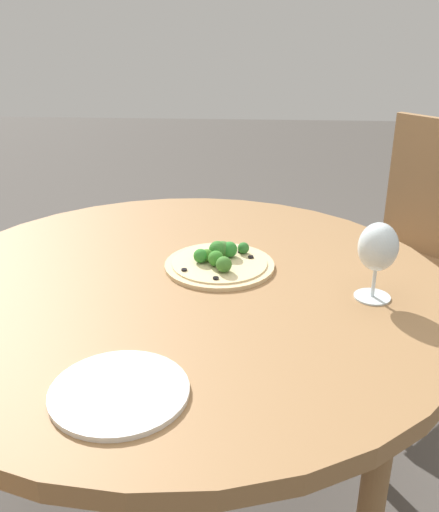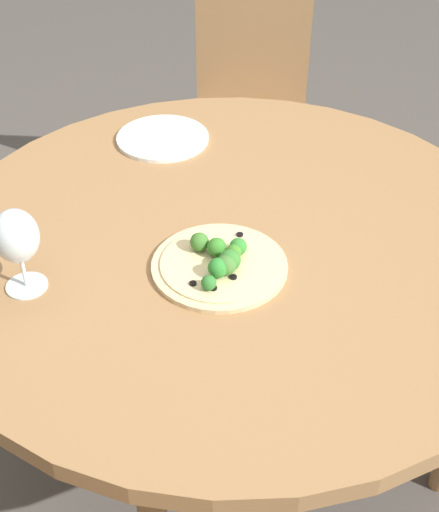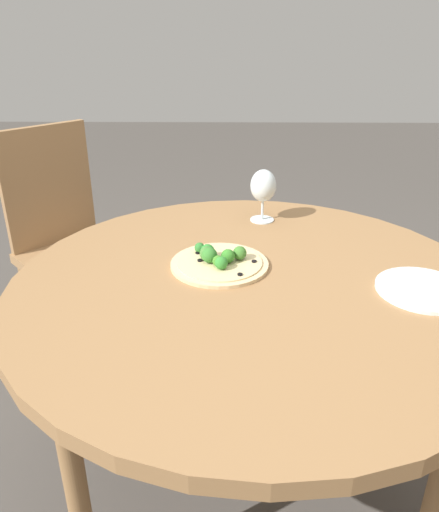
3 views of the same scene
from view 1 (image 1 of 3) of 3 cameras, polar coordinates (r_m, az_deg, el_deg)
The scene contains 6 objects.
ground_plane at distance 1.76m, azimuth -3.05°, elevation -23.58°, with size 12.00×12.00×0.00m, color #4C4742.
dining_table at distance 1.36m, azimuth -3.64°, elevation -4.60°, with size 1.26×1.26×0.70m.
chair at distance 2.14m, azimuth 18.75°, elevation 0.74°, with size 0.57×0.57×0.94m.
pizza at distance 1.40m, azimuth 0.01°, elevation -0.53°, with size 0.27×0.27×0.06m.
wine_glass at distance 1.26m, azimuth 15.56°, elevation 0.72°, with size 0.09×0.09×0.18m.
plate_near at distance 0.98m, azimuth -9.98°, elevation -13.22°, with size 0.23×0.23×0.01m.
Camera 1 is at (-1.19, -0.16, 1.29)m, focal length 40.00 mm.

